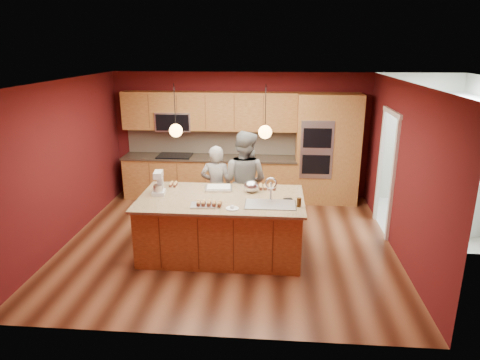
# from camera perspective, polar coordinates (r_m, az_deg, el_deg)

# --- Properties ---
(floor) EXTENTS (5.50, 5.50, 0.00)m
(floor) POSITION_cam_1_polar(r_m,az_deg,el_deg) (7.42, -1.54, -8.26)
(floor) COLOR #3E1C0F
(floor) RESTS_ON ground
(ceiling) EXTENTS (5.50, 5.50, 0.00)m
(ceiling) POSITION_cam_1_polar(r_m,az_deg,el_deg) (6.70, -1.73, 13.01)
(ceiling) COLOR white
(ceiling) RESTS_ON ground
(wall_back) EXTENTS (5.50, 0.00, 5.50)m
(wall_back) POSITION_cam_1_polar(r_m,az_deg,el_deg) (9.36, 0.06, 5.96)
(wall_back) COLOR #511113
(wall_back) RESTS_ON ground
(wall_front) EXTENTS (5.50, 0.00, 5.50)m
(wall_front) POSITION_cam_1_polar(r_m,az_deg,el_deg) (4.61, -5.07, -6.60)
(wall_front) COLOR #511113
(wall_front) RESTS_ON ground
(wall_left) EXTENTS (0.00, 5.00, 5.00)m
(wall_left) POSITION_cam_1_polar(r_m,az_deg,el_deg) (7.74, -22.34, 2.14)
(wall_left) COLOR #511113
(wall_left) RESTS_ON ground
(wall_right) EXTENTS (0.00, 5.00, 5.00)m
(wall_right) POSITION_cam_1_polar(r_m,az_deg,el_deg) (7.18, 20.74, 1.22)
(wall_right) COLOR #511113
(wall_right) RESTS_ON ground
(cabinet_run) EXTENTS (3.74, 0.64, 2.30)m
(cabinet_run) POSITION_cam_1_polar(r_m,az_deg,el_deg) (9.27, -4.27, 3.48)
(cabinet_run) COLOR brown
(cabinet_run) RESTS_ON floor
(oven_column) EXTENTS (1.30, 0.62, 2.30)m
(oven_column) POSITION_cam_1_polar(r_m,az_deg,el_deg) (9.14, 11.53, 4.04)
(oven_column) COLOR brown
(oven_column) RESTS_ON floor
(doorway_trim) EXTENTS (0.08, 1.11, 2.20)m
(doorway_trim) POSITION_cam_1_polar(r_m,az_deg,el_deg) (8.00, 18.89, 0.77)
(doorway_trim) COLOR silver
(doorway_trim) RESTS_ON wall_right
(laundry_room) EXTENTS (2.60, 2.70, 2.70)m
(laundry_room) POSITION_cam_1_polar(r_m,az_deg,el_deg) (8.72, 29.30, 6.88)
(laundry_room) COLOR beige
(laundry_room) RESTS_ON ground
(pendant_left) EXTENTS (0.20, 0.20, 0.80)m
(pendant_left) POSITION_cam_1_polar(r_m,az_deg,el_deg) (6.55, -8.55, 6.57)
(pendant_left) COLOR black
(pendant_left) RESTS_ON ceiling
(pendant_right) EXTENTS (0.20, 0.20, 0.80)m
(pendant_right) POSITION_cam_1_polar(r_m,az_deg,el_deg) (6.38, 3.37, 6.44)
(pendant_right) COLOR black
(pendant_right) RESTS_ON ceiling
(island) EXTENTS (2.58, 1.44, 1.33)m
(island) POSITION_cam_1_polar(r_m,az_deg,el_deg) (6.88, -2.37, -5.99)
(island) COLOR brown
(island) RESTS_ON floor
(person_left) EXTENTS (0.58, 0.40, 1.55)m
(person_left) POSITION_cam_1_polar(r_m,az_deg,el_deg) (7.70, -3.16, -1.04)
(person_left) COLOR black
(person_left) RESTS_ON floor
(person_right) EXTENTS (1.07, 0.96, 1.82)m
(person_right) POSITION_cam_1_polar(r_m,az_deg,el_deg) (7.61, 0.54, -0.18)
(person_right) COLOR gray
(person_right) RESTS_ON floor
(stand_mixer) EXTENTS (0.22, 0.29, 0.37)m
(stand_mixer) POSITION_cam_1_polar(r_m,az_deg,el_deg) (6.93, -10.79, -0.58)
(stand_mixer) COLOR silver
(stand_mixer) RESTS_ON island
(sheet_cake) EXTENTS (0.47, 0.37, 0.05)m
(sheet_cake) POSITION_cam_1_polar(r_m,az_deg,el_deg) (7.08, -2.86, -1.07)
(sheet_cake) COLOR silver
(sheet_cake) RESTS_ON island
(cooling_rack) EXTENTS (0.39, 0.30, 0.02)m
(cooling_rack) POSITION_cam_1_polar(r_m,az_deg,el_deg) (6.38, -4.93, -3.35)
(cooling_rack) COLOR #BBBDC3
(cooling_rack) RESTS_ON island
(mixing_bowl) EXTENTS (0.24, 0.24, 0.21)m
(mixing_bowl) POSITION_cam_1_polar(r_m,az_deg,el_deg) (6.92, 1.52, -0.85)
(mixing_bowl) COLOR silver
(mixing_bowl) RESTS_ON island
(plate) EXTENTS (0.20, 0.20, 0.01)m
(plate) POSITION_cam_1_polar(r_m,az_deg,el_deg) (6.24, -1.04, -3.81)
(plate) COLOR silver
(plate) RESTS_ON island
(tumbler) EXTENTS (0.07, 0.07, 0.13)m
(tumbler) POSITION_cam_1_polar(r_m,az_deg,el_deg) (6.36, 7.87, -2.97)
(tumbler) COLOR #321E0A
(tumbler) RESTS_ON island
(phone) EXTENTS (0.14, 0.10, 0.01)m
(phone) POSITION_cam_1_polar(r_m,az_deg,el_deg) (6.67, 6.40, -2.50)
(phone) COLOR black
(phone) RESTS_ON island
(cupcakes_left) EXTENTS (0.14, 0.21, 0.06)m
(cupcakes_left) POSITION_cam_1_polar(r_m,az_deg,el_deg) (7.33, -8.89, -0.53)
(cupcakes_left) COLOR tan
(cupcakes_left) RESTS_ON island
(cupcakes_rack) EXTENTS (0.39, 0.16, 0.07)m
(cupcakes_rack) POSITION_cam_1_polar(r_m,az_deg,el_deg) (6.33, -4.16, -3.10)
(cupcakes_rack) COLOR tan
(cupcakes_rack) RESTS_ON island
(cupcakes_right) EXTENTS (0.30, 0.22, 0.07)m
(cupcakes_right) POSITION_cam_1_polar(r_m,az_deg,el_deg) (7.11, 3.71, -0.90)
(cupcakes_right) COLOR tan
(cupcakes_right) RESTS_ON island
(washer) EXTENTS (0.78, 0.79, 0.99)m
(washer) POSITION_cam_1_polar(r_m,az_deg,el_deg) (8.68, 27.99, -2.97)
(washer) COLOR silver
(washer) RESTS_ON floor
(dryer) EXTENTS (0.70, 0.72, 0.92)m
(dryer) POSITION_cam_1_polar(r_m,az_deg,el_deg) (9.29, 26.27, -1.69)
(dryer) COLOR silver
(dryer) RESTS_ON floor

